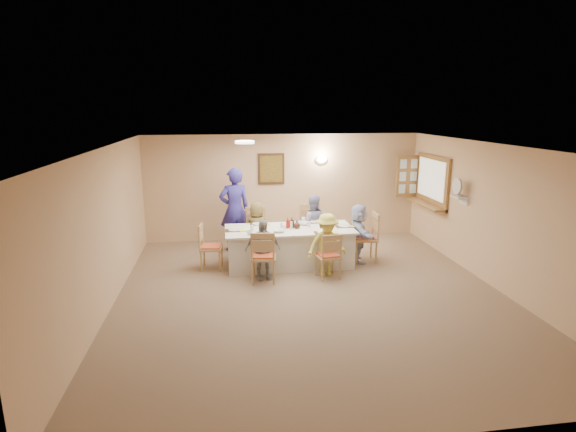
{
  "coord_description": "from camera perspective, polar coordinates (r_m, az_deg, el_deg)",
  "views": [
    {
      "loc": [
        -1.41,
        -6.97,
        3.09
      ],
      "look_at": [
        -0.2,
        1.4,
        1.05
      ],
      "focal_mm": 28.0,
      "sensor_mm": 36.0,
      "label": 1
    }
  ],
  "objects": [
    {
      "name": "ground",
      "position": [
        7.75,
        3.0,
        -9.95
      ],
      "size": [
        7.0,
        7.0,
        0.0
      ],
      "primitive_type": "plane",
      "color": "#806751"
    },
    {
      "name": "chair_front_left",
      "position": [
        8.16,
        -3.15,
        -5.03
      ],
      "size": [
        0.53,
        0.53,
        0.98
      ],
      "primitive_type": null,
      "rotation": [
        0.0,
        0.0,
        3.01
      ],
      "color": "tan",
      "rests_on": "ground"
    },
    {
      "name": "room_walls",
      "position": [
        7.28,
        3.14,
        1.05
      ],
      "size": [
        7.0,
        7.0,
        7.0
      ],
      "color": "#DAB382",
      "rests_on": "ground"
    },
    {
      "name": "placemat_le",
      "position": [
        8.82,
        -6.88,
        -1.83
      ],
      "size": [
        0.34,
        0.25,
        0.01
      ],
      "primitive_type": "cube",
      "color": "#472B19",
      "rests_on": "dining_table"
    },
    {
      "name": "dining_table",
      "position": [
        9.02,
        0.2,
        -3.92
      ],
      "size": [
        2.54,
        1.08,
        0.76
      ],
      "primitive_type": "cube",
      "color": "beige",
      "rests_on": "ground"
    },
    {
      "name": "bowl_a",
      "position": [
        8.65,
        -1.14,
        -1.88
      ],
      "size": [
        0.33,
        0.33,
        0.05
      ],
      "primitive_type": "imported",
      "rotation": [
        0.0,
        0.0,
        0.3
      ],
      "color": "white",
      "rests_on": "dining_table"
    },
    {
      "name": "shutter_door",
      "position": [
        11.14,
        14.96,
        4.91
      ],
      "size": [
        0.55,
        0.04,
        1.0
      ],
      "primitive_type": "cube",
      "color": "olive",
      "rests_on": "room_walls"
    },
    {
      "name": "plate_fl",
      "position": [
        8.44,
        -3.41,
        -2.39
      ],
      "size": [
        0.25,
        0.25,
        0.02
      ],
      "primitive_type": "cylinder",
      "color": "white",
      "rests_on": "dining_table"
    },
    {
      "name": "placemat_br",
      "position": [
        9.41,
        3.44,
        -0.77
      ],
      "size": [
        0.35,
        0.26,
        0.01
      ],
      "primitive_type": "cube",
      "color": "#472B19",
      "rests_on": "dining_table"
    },
    {
      "name": "condiment_brown",
      "position": [
        8.97,
        0.49,
        -0.8
      ],
      "size": [
        0.14,
        0.14,
        0.21
      ],
      "primitive_type": "imported",
      "rotation": [
        0.0,
        0.0,
        -0.23
      ],
      "color": "#3A1E0F",
      "rests_on": "dining_table"
    },
    {
      "name": "caregiver",
      "position": [
        9.9,
        -6.8,
        0.82
      ],
      "size": [
        0.85,
        0.72,
        1.84
      ],
      "primitive_type": "imported",
      "rotation": [
        0.0,
        0.0,
        3.35
      ],
      "color": "navy",
      "rests_on": "ground"
    },
    {
      "name": "chair_left_end",
      "position": [
        8.91,
        -9.72,
        -3.84
      ],
      "size": [
        0.48,
        0.48,
        0.91
      ],
      "primitive_type": null,
      "rotation": [
        0.0,
        0.0,
        1.45
      ],
      "color": "tan",
      "rests_on": "ground"
    },
    {
      "name": "napkin_br",
      "position": [
        9.4,
        4.58,
        -0.76
      ],
      "size": [
        0.14,
        0.14,
        0.01
      ],
      "primitive_type": "cube",
      "color": "yellow",
      "rests_on": "dining_table"
    },
    {
      "name": "chair_back_right",
      "position": [
        9.84,
        2.98,
        -1.61
      ],
      "size": [
        0.5,
        0.5,
        1.04
      ],
      "primitive_type": null,
      "rotation": [
        0.0,
        0.0,
        -0.01
      ],
      "color": "tan",
      "rests_on": "ground"
    },
    {
      "name": "condiment_ketchup",
      "position": [
        8.92,
        -0.03,
        -0.86
      ],
      "size": [
        0.09,
        0.09,
        0.22
      ],
      "primitive_type": "imported",
      "rotation": [
        0.0,
        0.0,
        0.05
      ],
      "color": "#A4170E",
      "rests_on": "dining_table"
    },
    {
      "name": "hatch_sill",
      "position": [
        10.61,
        17.07,
        1.46
      ],
      "size": [
        0.3,
        1.5,
        0.05
      ],
      "primitive_type": "cube",
      "color": "olive",
      "rests_on": "room_walls"
    },
    {
      "name": "ceiling_light",
      "position": [
        8.5,
        -5.52,
        9.32
      ],
      "size": [
        0.36,
        0.36,
        0.05
      ],
      "primitive_type": "cylinder",
      "color": "white",
      "rests_on": "room_walls"
    },
    {
      "name": "napkin_bl",
      "position": [
        9.22,
        -2.72,
        -1.03
      ],
      "size": [
        0.13,
        0.13,
        0.01
      ],
      "primitive_type": "cube",
      "color": "yellow",
      "rests_on": "dining_table"
    },
    {
      "name": "chair_front_right",
      "position": [
        8.36,
        5.1,
        -4.95
      ],
      "size": [
        0.48,
        0.48,
        0.89
      ],
      "primitive_type": null,
      "rotation": [
        0.0,
        0.0,
        3.29
      ],
      "color": "tan",
      "rests_on": "ground"
    },
    {
      "name": "plate_fr",
      "position": [
        8.62,
        4.57,
        -2.07
      ],
      "size": [
        0.25,
        0.25,
        0.02
      ],
      "primitive_type": "cylinder",
      "color": "white",
      "rests_on": "dining_table"
    },
    {
      "name": "plate_bl",
      "position": [
        9.25,
        -3.86,
        -0.97
      ],
      "size": [
        0.23,
        0.23,
        0.01
      ],
      "primitive_type": "cylinder",
      "color": "white",
      "rests_on": "dining_table"
    },
    {
      "name": "chair_right_end",
      "position": [
        9.33,
        9.68,
        -2.67
      ],
      "size": [
        0.52,
        0.52,
        1.03
      ],
      "primitive_type": null,
      "rotation": [
        0.0,
        0.0,
        -1.64
      ],
      "color": "tan",
      "rests_on": "ground"
    },
    {
      "name": "bowl_b",
      "position": [
        9.18,
        2.05,
        -0.93
      ],
      "size": [
        0.25,
        0.25,
        0.07
      ],
      "primitive_type": "imported",
      "rotation": [
        0.0,
        0.0,
        0.08
      ],
      "color": "white",
      "rests_on": "dining_table"
    },
    {
      "name": "napkin_re",
      "position": [
        9.14,
        8.34,
        -1.28
      ],
      "size": [
        0.13,
        0.13,
        0.01
      ],
      "primitive_type": "cube",
      "color": "yellow",
      "rests_on": "dining_table"
    },
    {
      "name": "placemat_fr",
      "position": [
        8.62,
        4.57,
        -2.14
      ],
      "size": [
        0.36,
        0.27,
        0.01
      ],
      "primitive_type": "cube",
      "color": "#472B19",
      "rests_on": "dining_table"
    },
    {
      "name": "diner_front_left",
      "position": [
        8.25,
        -3.23,
        -4.26
      ],
      "size": [
        0.74,
        0.47,
        1.13
      ],
      "primitive_type": "imported",
      "rotation": [
        0.0,
        0.0,
        0.14
      ],
      "color": "#949494",
      "rests_on": "ground"
    },
    {
      "name": "diner_back_right",
      "position": [
        9.69,
        3.12,
        -1.05
      ],
      "size": [
        0.74,
        0.64,
        1.29
      ],
      "primitive_type": "imported",
      "rotation": [
        0.0,
        0.0,
        3.02
      ],
      "color": "#9090BC",
      "rests_on": "ground"
    },
    {
      "name": "teacup_a",
      "position": [
        8.5,
        -4.9,
        -2.12
      ],
      "size": [
        0.13,
        0.13,
        0.08
      ],
      "primitive_type": "imported",
      "rotation": [
        0.0,
        0.0,
        -0.15
      ],
      "color": "white",
      "rests_on": "dining_table"
    },
    {
      "name": "drinking_glass",
      "position": [
        8.93,
        -0.79,
        -1.19
      ],
      "size": [
        0.07,
        0.07,
        0.1
      ],
      "primitive_type": "cylinder",
      "color": "silver",
      "rests_on": "dining_table"
    },
    {
      "name": "fan_shelf",
      "position": [
        9.37,
        20.94,
        2.27
      ],
      "size": [
        0.22,
        0.36,
        0.03
      ],
      "primitive_type": "cube",
      "color": "white",
      "rests_on": "room_walls"
    },
    {
      "name": "desk_fan",
      "position": [
        9.33,
        20.86,
        3.17
      ],
      "size": [
        0.3,
        0.3,
        0.28
      ],
      "primitive_type": null,
      "color": "#A5A5A8",
      "rests_on": "fan_shelf"
    },
    {
      "name": "teacup_b",
      "position": [
        9.46,
        2.0,
        -0.43
      ],
      "size": [
        0.12,
        0.12,
        0.09
      ],
      "primitive_type": "imported",
      "rotation": [
        0.0,
        0.0,
        -0.13
      ],
      "color": "white",
      "rests_on": "dining_table"
    },
    {
      "name": "wall_sconce",
      "position": [
        10.73,
        4.29,
        7.16
      ],
      "size": [
        0.26,
        0.09,
        0.18
      ],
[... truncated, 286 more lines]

